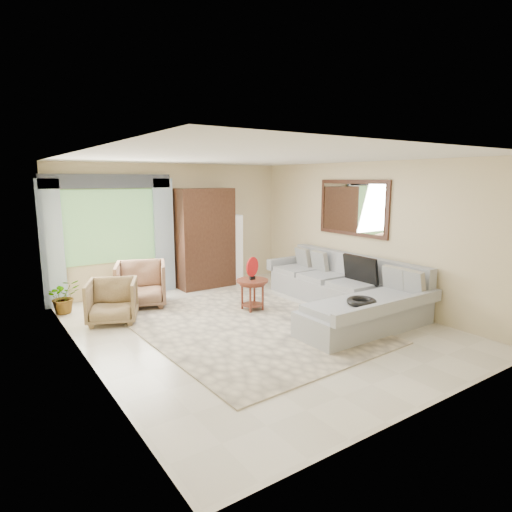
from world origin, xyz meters
TOP-DOWN VIEW (x-y plane):
  - ground at (0.00, 0.00)m, footprint 6.00×6.00m
  - area_rug at (-0.14, 0.09)m, footprint 3.15×4.11m
  - sectional_sofa at (1.78, -0.18)m, footprint 2.30×3.46m
  - tv_screen at (2.05, -0.28)m, footprint 0.14×0.74m
  - garden_hose at (1.00, -1.26)m, footprint 0.43×0.43m
  - coffee_table at (0.42, 0.71)m, footprint 0.56×0.56m
  - red_disc at (0.42, 0.71)m, footprint 0.32×0.15m
  - armchair_left at (-1.79, 1.47)m, footprint 0.99×1.00m
  - armchair_right at (-1.09, 2.10)m, footprint 1.14×1.15m
  - potted_plant at (-2.34, 2.44)m, footprint 0.57×0.51m
  - armoire at (0.55, 2.72)m, footprint 1.20×0.55m
  - floor_lamp at (1.35, 2.78)m, footprint 0.24×0.24m
  - window at (-1.35, 2.97)m, footprint 1.80×0.04m
  - curtain_left at (-2.40, 2.88)m, footprint 0.40×0.08m
  - curtain_right at (-0.30, 2.88)m, footprint 0.40×0.08m
  - valance at (-1.35, 2.90)m, footprint 2.40×0.12m
  - wall_mirror at (2.46, 0.35)m, footprint 0.05×1.70m

SIDE VIEW (x-z plane):
  - ground at x=0.00m, z-range 0.00..0.00m
  - area_rug at x=-0.14m, z-range 0.00..0.02m
  - sectional_sofa at x=1.78m, z-range -0.17..0.73m
  - coffee_table at x=0.42m, z-range 0.01..0.57m
  - potted_plant at x=-2.34m, z-range 0.00..0.59m
  - armchair_left at x=-1.79m, z-range 0.00..0.70m
  - armchair_right at x=-1.09m, z-range 0.00..0.81m
  - garden_hose at x=1.00m, z-range 0.50..0.59m
  - tv_screen at x=2.05m, z-range 0.48..0.96m
  - floor_lamp at x=1.35m, z-range 0.00..1.50m
  - red_disc at x=0.42m, z-range 0.62..0.96m
  - armoire at x=0.55m, z-range 0.00..2.10m
  - curtain_left at x=-2.40m, z-range 0.00..2.30m
  - curtain_right at x=-0.30m, z-range 0.00..2.30m
  - window at x=-1.35m, z-range 0.70..2.10m
  - wall_mirror at x=2.46m, z-range 1.22..2.27m
  - valance at x=-1.35m, z-range 2.12..2.38m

